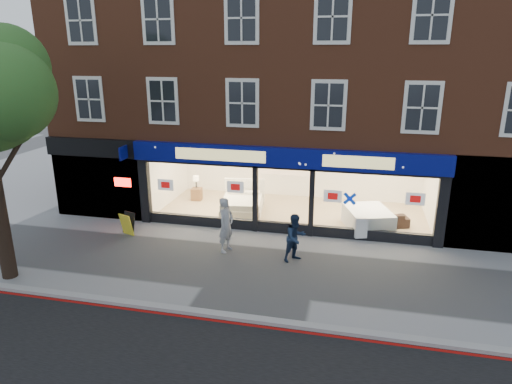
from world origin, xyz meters
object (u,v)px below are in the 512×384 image
(mattress_stack, at_px, (368,219))
(pedestrian_grey, at_px, (226,225))
(display_bed, at_px, (242,203))
(sofa, at_px, (383,219))
(pedestrian_blue, at_px, (295,238))
(a_board, at_px, (128,224))

(mattress_stack, relative_size, pedestrian_grey, 1.21)
(display_bed, bearing_deg, mattress_stack, -17.06)
(sofa, bearing_deg, mattress_stack, 13.67)
(sofa, bearing_deg, pedestrian_blue, 33.24)
(display_bed, distance_m, pedestrian_grey, 3.83)
(display_bed, relative_size, pedestrian_blue, 1.43)
(mattress_stack, relative_size, pedestrian_blue, 1.44)
(mattress_stack, height_order, pedestrian_grey, pedestrian_grey)
(pedestrian_grey, bearing_deg, pedestrian_blue, -77.94)
(sofa, distance_m, a_board, 9.68)
(display_bed, distance_m, a_board, 4.79)
(mattress_stack, bearing_deg, a_board, -164.65)
(mattress_stack, bearing_deg, pedestrian_grey, -147.96)
(display_bed, relative_size, a_board, 2.69)
(display_bed, bearing_deg, sofa, -12.56)
(a_board, bearing_deg, pedestrian_grey, 11.59)
(sofa, xyz_separation_m, a_board, (-9.28, -2.74, 0.05))
(pedestrian_grey, bearing_deg, sofa, -40.79)
(sofa, relative_size, pedestrian_blue, 1.16)
(display_bed, height_order, sofa, display_bed)
(a_board, bearing_deg, display_bed, 61.63)
(mattress_stack, bearing_deg, pedestrian_blue, -126.12)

